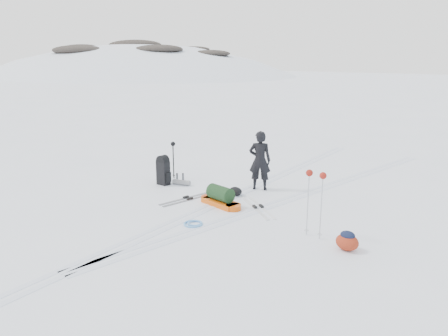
{
  "coord_description": "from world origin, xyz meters",
  "views": [
    {
      "loc": [
        7.25,
        -8.62,
        3.85
      ],
      "look_at": [
        0.05,
        0.16,
        0.95
      ],
      "focal_mm": 35.0,
      "sensor_mm": 36.0,
      "label": 1
    }
  ],
  "objects_px": {
    "skier": "(260,161)",
    "ski_poles_black": "(173,148)",
    "pulk_sled": "(220,198)",
    "expedition_rucksack": "(165,171)"
  },
  "relations": [
    {
      "from": "skier",
      "to": "expedition_rucksack",
      "type": "bearing_deg",
      "value": 0.01
    },
    {
      "from": "ski_poles_black",
      "to": "expedition_rucksack",
      "type": "bearing_deg",
      "value": -88.15
    },
    {
      "from": "ski_poles_black",
      "to": "pulk_sled",
      "type": "bearing_deg",
      "value": -45.7
    },
    {
      "from": "skier",
      "to": "ski_poles_black",
      "type": "bearing_deg",
      "value": -14.89
    },
    {
      "from": "pulk_sled",
      "to": "ski_poles_black",
      "type": "distance_m",
      "value": 3.2
    },
    {
      "from": "skier",
      "to": "ski_poles_black",
      "type": "height_order",
      "value": "skier"
    },
    {
      "from": "pulk_sled",
      "to": "expedition_rucksack",
      "type": "distance_m",
      "value": 2.6
    },
    {
      "from": "skier",
      "to": "pulk_sled",
      "type": "distance_m",
      "value": 1.97
    },
    {
      "from": "skier",
      "to": "ski_poles_black",
      "type": "distance_m",
      "value": 2.97
    },
    {
      "from": "pulk_sled",
      "to": "ski_poles_black",
      "type": "xyz_separation_m",
      "value": [
        -2.9,
        1.1,
        0.79
      ]
    }
  ]
}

